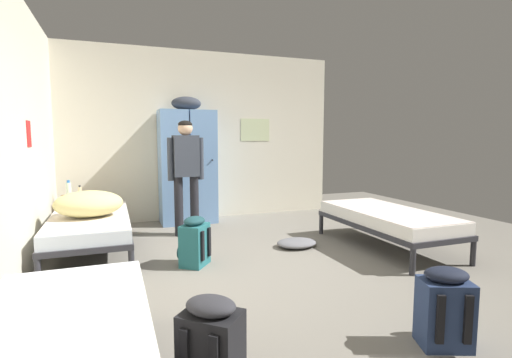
{
  "coord_description": "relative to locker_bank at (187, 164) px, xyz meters",
  "views": [
    {
      "loc": [
        -1.5,
        -3.69,
        1.41
      ],
      "look_at": [
        0.0,
        0.29,
        0.95
      ],
      "focal_mm": 26.92,
      "sensor_mm": 36.0,
      "label": 1
    }
  ],
  "objects": [
    {
      "name": "backpack_teal",
      "position": [
        -0.35,
        -2.19,
        -0.71
      ],
      "size": [
        0.42,
        0.41,
        0.55
      ],
      "color": "#23666B",
      "rests_on": "ground_plane"
    },
    {
      "name": "backpack_navy",
      "position": [
        0.9,
        -4.42,
        -0.71
      ],
      "size": [
        0.39,
        0.4,
        0.55
      ],
      "color": "navy",
      "rests_on": "ground_plane"
    },
    {
      "name": "locker_bank",
      "position": [
        0.0,
        0.0,
        0.0
      ],
      "size": [
        0.9,
        0.55,
        2.07
      ],
      "color": "#6B93C6",
      "rests_on": "ground_plane"
    },
    {
      "name": "person_traveler",
      "position": [
        -0.18,
        -0.83,
        0.03
      ],
      "size": [
        0.52,
        0.23,
        1.65
      ],
      "color": "black",
      "rests_on": "ground_plane"
    },
    {
      "name": "ground_plane",
      "position": [
        0.34,
        -2.61,
        -0.97
      ],
      "size": [
        9.24,
        9.24,
        0.0
      ],
      "primitive_type": "plane",
      "color": "slate"
    },
    {
      "name": "water_bottle",
      "position": [
        -1.77,
        -0.2,
        -0.3
      ],
      "size": [
        0.07,
        0.07,
        0.23
      ],
      "color": "silver",
      "rests_on": "shelf_unit"
    },
    {
      "name": "bed_left_rear",
      "position": [
        -1.44,
        -1.4,
        -0.59
      ],
      "size": [
        0.9,
        1.9,
        0.49
      ],
      "color": "#28282D",
      "rests_on": "ground_plane"
    },
    {
      "name": "shelf_unit",
      "position": [
        -1.69,
        -0.22,
        -0.62
      ],
      "size": [
        0.38,
        0.3,
        0.57
      ],
      "color": "brown",
      "rests_on": "ground_plane"
    },
    {
      "name": "clothes_pile_grey",
      "position": [
        1.04,
        -1.95,
        -0.92
      ],
      "size": [
        0.53,
        0.41,
        0.11
      ],
      "color": "slate",
      "rests_on": "ground_plane"
    },
    {
      "name": "room_backdrop",
      "position": [
        -0.95,
        -1.29,
        0.47
      ],
      "size": [
        4.76,
        5.84,
        2.88
      ],
      "color": "beige",
      "rests_on": "ground_plane"
    },
    {
      "name": "lotion_bottle",
      "position": [
        -1.62,
        -0.26,
        -0.33
      ],
      "size": [
        0.05,
        0.05,
        0.15
      ],
      "color": "beige",
      "rests_on": "shelf_unit"
    },
    {
      "name": "bed_left_front",
      "position": [
        -1.44,
        -4.28,
        -0.59
      ],
      "size": [
        0.9,
        1.9,
        0.49
      ],
      "color": "#28282D",
      "rests_on": "ground_plane"
    },
    {
      "name": "bedding_heap",
      "position": [
        -1.43,
        -1.48,
        -0.33
      ],
      "size": [
        0.76,
        0.61,
        0.3
      ],
      "color": "#D1C67F",
      "rests_on": "bed_left_rear"
    },
    {
      "name": "backpack_black",
      "position": [
        -0.68,
        -4.34,
        -0.71
      ],
      "size": [
        0.42,
        0.42,
        0.55
      ],
      "color": "black",
      "rests_on": "ground_plane"
    },
    {
      "name": "bed_right",
      "position": [
        2.11,
        -2.37,
        -0.59
      ],
      "size": [
        0.9,
        1.9,
        0.49
      ],
      "color": "#28282D",
      "rests_on": "ground_plane"
    }
  ]
}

